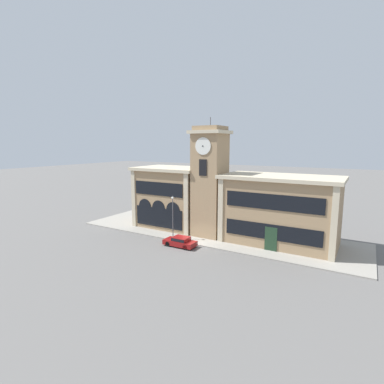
{
  "coord_description": "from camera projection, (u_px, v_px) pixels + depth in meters",
  "views": [
    {
      "loc": [
        19.16,
        -32.52,
        13.02
      ],
      "look_at": [
        -1.72,
        2.72,
        6.52
      ],
      "focal_mm": 28.0,
      "sensor_mm": 36.0,
      "label": 1
    }
  ],
  "objects": [
    {
      "name": "sidewalk_kerb",
      "position": [
        213.0,
        233.0,
        44.35
      ],
      "size": [
        41.41,
        11.89,
        0.15
      ],
      "color": "gray",
      "rests_on": "ground_plane"
    },
    {
      "name": "town_hall_right_wing",
      "position": [
        280.0,
        210.0,
        39.14
      ],
      "size": [
        15.07,
        7.87,
        9.08
      ],
      "color": "#9E7F5B",
      "rests_on": "ground_plane"
    },
    {
      "name": "parked_car_near",
      "position": [
        180.0,
        241.0,
        38.59
      ],
      "size": [
        4.27,
        1.89,
        1.28
      ],
      "rotation": [
        0.0,
        0.0,
        3.15
      ],
      "color": "maroon",
      "rests_on": "ground_plane"
    },
    {
      "name": "street_lamp",
      "position": [
        173.0,
        211.0,
        40.81
      ],
      "size": [
        0.36,
        0.36,
        5.89
      ],
      "color": "#4C4C51",
      "rests_on": "sidewalk_kerb"
    },
    {
      "name": "town_hall_left_wing",
      "position": [
        172.0,
        197.0,
        47.69
      ],
      "size": [
        11.13,
        7.87,
        9.51
      ],
      "color": "#9E7F5B",
      "rests_on": "ground_plane"
    },
    {
      "name": "clock_tower",
      "position": [
        210.0,
        182.0,
        42.12
      ],
      "size": [
        4.76,
        4.76,
        16.73
      ],
      "color": "#9E7F5B",
      "rests_on": "ground_plane"
    },
    {
      "name": "ground_plane",
      "position": [
        193.0,
        245.0,
        39.32
      ],
      "size": [
        300.0,
        300.0,
        0.0
      ],
      "primitive_type": "plane",
      "color": "#605E5B"
    }
  ]
}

